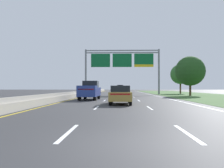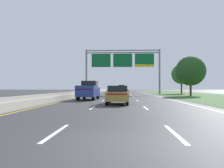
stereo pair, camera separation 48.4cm
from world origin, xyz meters
name	(u,v)px [view 2 (the right image)]	position (x,y,z in m)	size (l,w,h in m)	color
ground_plane	(121,96)	(0.00, 35.00, 0.00)	(220.00, 220.00, 0.00)	#333335
lane_striping	(121,96)	(0.00, 34.54, 0.00)	(11.96, 106.00, 0.01)	white
grass_verge_right	(202,96)	(13.95, 35.00, 0.01)	(14.00, 110.00, 0.02)	#3D602D
median_barrier_concrete	(83,93)	(-6.60, 35.00, 0.35)	(0.60, 110.00, 0.85)	#A8A399
overhead_sign_gantry	(123,62)	(0.30, 41.04, 6.47)	(15.06, 0.42, 9.10)	gray
pickup_truck_blue	(89,90)	(-3.69, 21.25, 1.07)	(2.14, 5.45, 2.20)	navy
car_gold_centre_lane_sedan	(118,95)	(-0.16, 14.06, 0.82)	(1.86, 4.42, 1.57)	#A38438
car_black_centre_lane_suv	(122,89)	(-0.01, 60.58, 1.10)	(2.03, 4.75, 2.11)	black
car_red_centre_lane_sedan	(122,91)	(0.21, 32.10, 0.82)	(1.94, 4.45, 1.57)	maroon
roadside_tree_mid	(191,71)	(11.78, 34.22, 4.21)	(5.02, 5.02, 6.73)	#4C3823
roadside_tree_far	(181,74)	(13.50, 47.30, 4.40)	(4.44, 4.44, 6.63)	#4C3823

